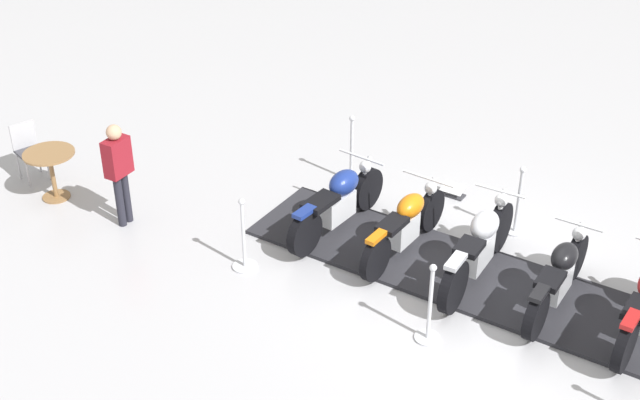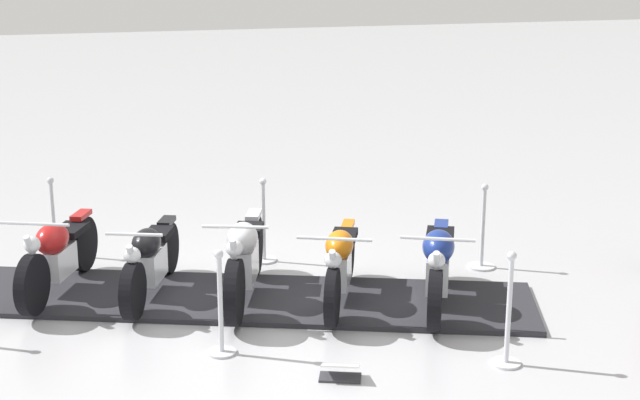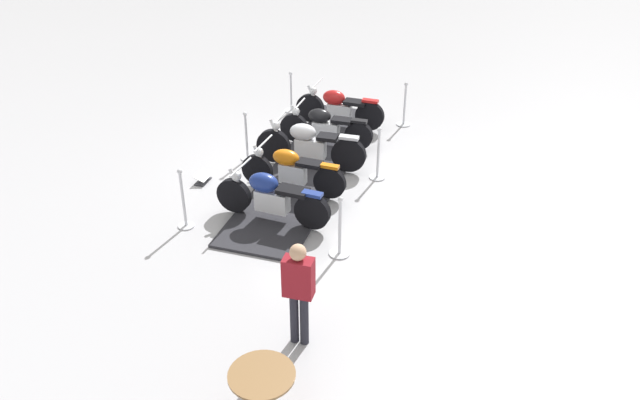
{
  "view_description": "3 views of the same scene",
  "coord_description": "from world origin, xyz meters",
  "px_view_note": "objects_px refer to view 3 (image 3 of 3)",
  "views": [
    {
      "loc": [
        -0.64,
        -9.55,
        6.93
      ],
      "look_at": [
        -2.14,
        0.31,
        0.88
      ],
      "focal_mm": 48.6,
      "sensor_mm": 36.0,
      "label": 1
    },
    {
      "loc": [
        2.28,
        9.32,
        3.77
      ],
      "look_at": [
        -0.89,
        0.03,
        1.13
      ],
      "focal_mm": 50.21,
      "sensor_mm": 36.0,
      "label": 2
    },
    {
      "loc": [
        -11.66,
        1.14,
        6.12
      ],
      "look_at": [
        -2.36,
        0.07,
        0.62
      ],
      "focal_mm": 35.75,
      "sensor_mm": 36.0,
      "label": 3
    }
  ],
  "objects_px": {
    "stanchion_left_mid": "(378,162)",
    "bystander_person": "(299,286)",
    "cafe_table": "(262,386)",
    "stanchion_right_front": "(291,100)",
    "motorcycle_black": "(324,126)",
    "motorcycle_navy": "(270,196)",
    "stanchion_left_front": "(404,112)",
    "motorcycle_chrome": "(309,144)",
    "stanchion_right_mid": "(247,143)",
    "motorcycle_maroon": "(338,107)",
    "info_placard": "(203,179)",
    "motorcycle_copper": "(291,169)",
    "stanchion_right_rear": "(184,206)",
    "stanchion_left_rear": "(340,237)"
  },
  "relations": [
    {
      "from": "stanchion_right_front",
      "to": "bystander_person",
      "type": "distance_m",
      "value": 8.25
    },
    {
      "from": "motorcycle_black",
      "to": "stanchion_right_mid",
      "type": "xyz_separation_m",
      "value": [
        -0.43,
        1.7,
        -0.1
      ]
    },
    {
      "from": "info_placard",
      "to": "motorcycle_maroon",
      "type": "bearing_deg",
      "value": -28.48
    },
    {
      "from": "motorcycle_copper",
      "to": "stanchion_left_rear",
      "type": "bearing_deg",
      "value": 133.22
    },
    {
      "from": "stanchion_left_front",
      "to": "motorcycle_chrome",
      "type": "bearing_deg",
      "value": 128.53
    },
    {
      "from": "stanchion_left_mid",
      "to": "motorcycle_maroon",
      "type": "bearing_deg",
      "value": 9.74
    },
    {
      "from": "motorcycle_black",
      "to": "bystander_person",
      "type": "relative_size",
      "value": 1.23
    },
    {
      "from": "motorcycle_navy",
      "to": "info_placard",
      "type": "xyz_separation_m",
      "value": [
        1.62,
        1.28,
        -0.47
      ]
    },
    {
      "from": "stanchion_left_front",
      "to": "stanchion_right_front",
      "type": "bearing_deg",
      "value": 66.07
    },
    {
      "from": "stanchion_left_mid",
      "to": "bystander_person",
      "type": "xyz_separation_m",
      "value": [
        -4.53,
        1.96,
        0.6
      ]
    },
    {
      "from": "cafe_table",
      "to": "bystander_person",
      "type": "bearing_deg",
      "value": -22.12
    },
    {
      "from": "motorcycle_navy",
      "to": "info_placard",
      "type": "relative_size",
      "value": 4.53
    },
    {
      "from": "motorcycle_maroon",
      "to": "motorcycle_chrome",
      "type": "xyz_separation_m",
      "value": [
        -1.98,
        0.88,
        0.02
      ]
    },
    {
      "from": "motorcycle_chrome",
      "to": "stanchion_right_front",
      "type": "bearing_deg",
      "value": -65.45
    },
    {
      "from": "motorcycle_copper",
      "to": "stanchion_left_front",
      "type": "bearing_deg",
      "value": -107.84
    },
    {
      "from": "stanchion_right_front",
      "to": "cafe_table",
      "type": "xyz_separation_m",
      "value": [
        -9.53,
        1.04,
        0.29
      ]
    },
    {
      "from": "stanchion_left_mid",
      "to": "stanchion_left_rear",
      "type": "bearing_deg",
      "value": 156.07
    },
    {
      "from": "motorcycle_copper",
      "to": "stanchion_right_mid",
      "type": "xyz_separation_m",
      "value": [
        1.55,
        0.82,
        -0.13
      ]
    },
    {
      "from": "stanchion_right_mid",
      "to": "bystander_person",
      "type": "distance_m",
      "value": 5.74
    },
    {
      "from": "motorcycle_maroon",
      "to": "stanchion_right_rear",
      "type": "bearing_deg",
      "value": 76.3
    },
    {
      "from": "motorcycle_maroon",
      "to": "cafe_table",
      "type": "relative_size",
      "value": 2.51
    },
    {
      "from": "motorcycle_chrome",
      "to": "bystander_person",
      "type": "distance_m",
      "value": 5.17
    },
    {
      "from": "motorcycle_maroon",
      "to": "stanchion_right_mid",
      "type": "xyz_separation_m",
      "value": [
        -1.42,
        2.14,
        -0.14
      ]
    },
    {
      "from": "stanchion_left_rear",
      "to": "cafe_table",
      "type": "xyz_separation_m",
      "value": [
        -3.31,
        1.37,
        0.26
      ]
    },
    {
      "from": "motorcycle_chrome",
      "to": "bystander_person",
      "type": "height_order",
      "value": "bystander_person"
    },
    {
      "from": "motorcycle_maroon",
      "to": "motorcycle_chrome",
      "type": "bearing_deg",
      "value": 91.75
    },
    {
      "from": "motorcycle_maroon",
      "to": "stanchion_left_mid",
      "type": "bearing_deg",
      "value": 125.55
    },
    {
      "from": "motorcycle_copper",
      "to": "stanchion_right_front",
      "type": "bearing_deg",
      "value": -67.66
    },
    {
      "from": "motorcycle_chrome",
      "to": "stanchion_left_front",
      "type": "height_order",
      "value": "motorcycle_chrome"
    },
    {
      "from": "motorcycle_navy",
      "to": "bystander_person",
      "type": "height_order",
      "value": "bystander_person"
    },
    {
      "from": "bystander_person",
      "to": "motorcycle_black",
      "type": "bearing_deg",
      "value": 11.7
    },
    {
      "from": "stanchion_right_mid",
      "to": "motorcycle_black",
      "type": "bearing_deg",
      "value": -75.73
    },
    {
      "from": "motorcycle_black",
      "to": "motorcycle_navy",
      "type": "bearing_deg",
      "value": 89.98
    },
    {
      "from": "cafe_table",
      "to": "bystander_person",
      "type": "distance_m",
      "value": 1.47
    },
    {
      "from": "motorcycle_maroon",
      "to": "bystander_person",
      "type": "bearing_deg",
      "value": 103.73
    },
    {
      "from": "motorcycle_black",
      "to": "stanchion_left_rear",
      "type": "distance_m",
      "value": 4.12
    },
    {
      "from": "stanchion_right_rear",
      "to": "stanchion_left_front",
      "type": "bearing_deg",
      "value": -50.87
    },
    {
      "from": "stanchion_left_front",
      "to": "cafe_table",
      "type": "xyz_separation_m",
      "value": [
        -8.39,
        3.62,
        0.26
      ]
    },
    {
      "from": "motorcycle_maroon",
      "to": "motorcycle_navy",
      "type": "relative_size",
      "value": 0.99
    },
    {
      "from": "motorcycle_copper",
      "to": "bystander_person",
      "type": "bearing_deg",
      "value": 113.91
    },
    {
      "from": "motorcycle_navy",
      "to": "stanchion_left_front",
      "type": "bearing_deg",
      "value": -101.98
    },
    {
      "from": "stanchion_right_front",
      "to": "stanchion_right_mid",
      "type": "height_order",
      "value": "stanchion_right_mid"
    },
    {
      "from": "motorcycle_black",
      "to": "motorcycle_copper",
      "type": "xyz_separation_m",
      "value": [
        -1.98,
        0.88,
        0.03
      ]
    },
    {
      "from": "stanchion_left_front",
      "to": "stanchion_left_rear",
      "type": "distance_m",
      "value": 5.55
    },
    {
      "from": "stanchion_right_front",
      "to": "info_placard",
      "type": "distance_m",
      "value": 4.01
    },
    {
      "from": "stanchion_left_mid",
      "to": "bystander_person",
      "type": "distance_m",
      "value": 4.97
    },
    {
      "from": "motorcycle_copper",
      "to": "stanchion_right_rear",
      "type": "xyz_separation_m",
      "value": [
        -0.99,
        1.94,
        -0.1
      ]
    },
    {
      "from": "motorcycle_black",
      "to": "bystander_person",
      "type": "bearing_deg",
      "value": 103.86
    },
    {
      "from": "bystander_person",
      "to": "stanchion_right_rear",
      "type": "bearing_deg",
      "value": 50.77
    },
    {
      "from": "stanchion_right_mid",
      "to": "stanchion_left_rear",
      "type": "bearing_deg",
      "value": -158.47
    }
  ]
}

